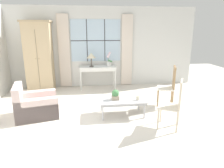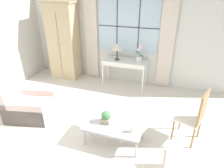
# 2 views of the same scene
# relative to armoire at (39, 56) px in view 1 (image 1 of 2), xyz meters

# --- Properties ---
(ground_plane) EXTENTS (14.00, 14.00, 0.00)m
(ground_plane) POSITION_rel_armoire_xyz_m (1.91, -2.68, -1.16)
(ground_plane) COLOR silver
(wall_back_windowed) EXTENTS (7.20, 0.14, 2.80)m
(wall_back_windowed) POSITION_rel_armoire_xyz_m (1.91, 0.34, 0.23)
(wall_back_windowed) COLOR silver
(wall_back_windowed) RESTS_ON ground_plane
(armoire) EXTENTS (0.93, 0.60, 2.31)m
(armoire) POSITION_rel_armoire_xyz_m (0.00, 0.00, 0.00)
(armoire) COLOR tan
(armoire) RESTS_ON ground_plane
(console_table) EXTENTS (1.26, 0.54, 0.78)m
(console_table) POSITION_rel_armoire_xyz_m (1.94, -0.01, -0.46)
(console_table) COLOR white
(console_table) RESTS_ON ground_plane
(table_lamp) EXTENTS (0.32, 0.32, 0.47)m
(table_lamp) POSITION_rel_armoire_xyz_m (1.72, -0.07, -0.01)
(table_lamp) COLOR #4C4742
(table_lamp) RESTS_ON console_table
(potted_orchid) EXTENTS (0.20, 0.16, 0.49)m
(potted_orchid) POSITION_rel_armoire_xyz_m (2.33, 0.04, -0.19)
(potted_orchid) COLOR white
(potted_orchid) RESTS_ON console_table
(armchair_upholstered) EXTENTS (1.10, 1.03, 0.80)m
(armchair_upholstered) POSITION_rel_armoire_xyz_m (0.31, -2.19, -0.90)
(armchair_upholstered) COLOR beige
(armchair_upholstered) RESTS_ON ground_plane
(side_chair_wooden) EXTENTS (0.56, 0.56, 1.09)m
(side_chair_wooden) POSITION_rel_armoire_xyz_m (3.79, -1.90, -0.55)
(side_chair_wooden) COLOR white
(side_chair_wooden) RESTS_ON ground_plane
(accent_chair_wooden) EXTENTS (0.60, 0.60, 1.05)m
(accent_chair_wooden) POSITION_rel_armoire_xyz_m (3.36, -3.19, -0.57)
(accent_chair_wooden) COLOR beige
(accent_chair_wooden) RESTS_ON ground_plane
(coffee_table) EXTENTS (1.09, 0.64, 0.40)m
(coffee_table) POSITION_rel_armoire_xyz_m (2.39, -2.38, -0.80)
(coffee_table) COLOR #BCBCC1
(coffee_table) RESTS_ON ground_plane
(potted_plant_small) EXTENTS (0.18, 0.18, 0.24)m
(potted_plant_small) POSITION_rel_armoire_xyz_m (2.23, -2.37, -0.64)
(potted_plant_small) COLOR tan
(potted_plant_small) RESTS_ON coffee_table
(pillar_candle) EXTENTS (0.11, 0.11, 0.12)m
(pillar_candle) POSITION_rel_armoire_xyz_m (2.75, -2.49, -0.71)
(pillar_candle) COLOR silver
(pillar_candle) RESTS_ON coffee_table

